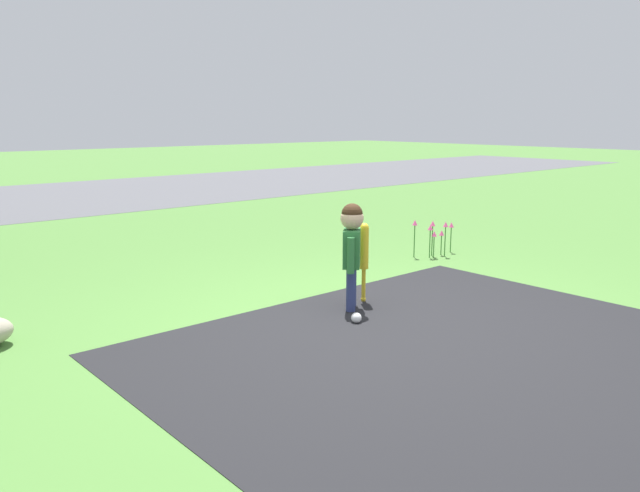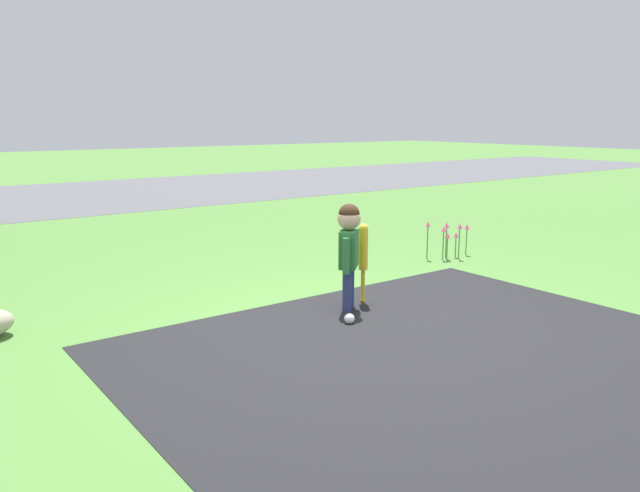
% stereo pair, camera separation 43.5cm
% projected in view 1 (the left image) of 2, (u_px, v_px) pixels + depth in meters
% --- Properties ---
extents(ground_plane, '(60.00, 60.00, 0.00)m').
position_uv_depth(ground_plane, '(380.00, 328.00, 4.76)').
color(ground_plane, '#477533').
extents(street_strip, '(40.00, 6.00, 0.01)m').
position_uv_depth(street_strip, '(7.00, 201.00, 12.13)').
color(street_strip, '#4C4C51').
rests_on(street_strip, ground).
extents(child, '(0.28, 0.27, 0.90)m').
position_uv_depth(child, '(352.00, 241.00, 5.14)').
color(child, navy).
rests_on(child, ground).
extents(baseball_bat, '(0.08, 0.08, 0.70)m').
position_uv_depth(baseball_bat, '(364.00, 251.00, 5.38)').
color(baseball_bat, yellow).
rests_on(baseball_bat, ground).
extents(sports_ball, '(0.08, 0.08, 0.08)m').
position_uv_depth(sports_ball, '(356.00, 318.00, 4.88)').
color(sports_ball, white).
rests_on(sports_ball, ground).
extents(flower_bed, '(0.60, 0.27, 0.44)m').
position_uv_depth(flower_bed, '(436.00, 230.00, 7.22)').
color(flower_bed, '#38702D').
rests_on(flower_bed, ground).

